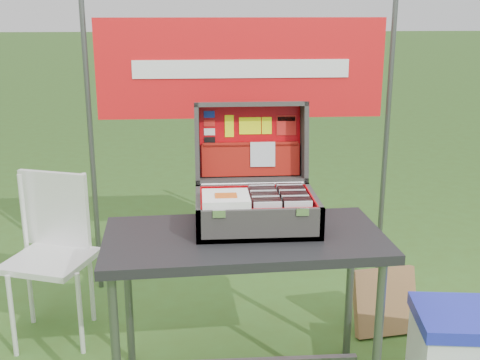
{
  "coord_description": "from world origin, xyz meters",
  "views": [
    {
      "loc": [
        -0.25,
        -2.27,
        1.63
      ],
      "look_at": [
        -0.08,
        0.1,
        0.94
      ],
      "focal_mm": 45.0,
      "sensor_mm": 36.0,
      "label": 1
    }
  ],
  "objects": [
    {
      "name": "cd_left_3",
      "position": [
        0.03,
        0.06,
        0.81
      ],
      "size": [
        0.11,
        0.01,
        0.13
      ],
      "primitive_type": "cube",
      "color": "black",
      "rests_on": "suitcase_liner_floor"
    },
    {
      "name": "suitcase_latch_left",
      "position": [
        -0.17,
        -0.05,
        0.85
      ],
      "size": [
        0.05,
        0.01,
        0.03
      ],
      "primitive_type": "cube",
      "color": "silver",
      "rests_on": "suitcase_base_wall_front"
    },
    {
      "name": "lid_card_neon_tall",
      "position": [
        -0.1,
        0.47,
        1.1
      ],
      "size": [
        0.04,
        0.02,
        0.1
      ],
      "primitive_type": "cube",
      "rotation": [
        -1.71,
        0.0,
        0.0
      ],
      "color": "#E2F10C",
      "rests_on": "suitcase_lid_liner"
    },
    {
      "name": "banner_text",
      "position": [
        0.0,
        1.08,
        1.3
      ],
      "size": [
        1.2,
        0.0,
        0.1
      ],
      "primitive_type": "cube",
      "color": "white",
      "rests_on": "banner"
    },
    {
      "name": "cd_right_8",
      "position": [
        0.15,
        0.16,
        0.81
      ],
      "size": [
        0.11,
        0.01,
        0.13
      ],
      "primitive_type": "cube",
      "color": "silver",
      "rests_on": "suitcase_liner_floor"
    },
    {
      "name": "cd_left_5",
      "position": [
        0.03,
        0.1,
        0.81
      ],
      "size": [
        0.11,
        0.01,
        0.13
      ],
      "primitive_type": "cube",
      "color": "black",
      "rests_on": "suitcase_liner_floor"
    },
    {
      "name": "cd_left_11",
      "position": [
        0.03,
        0.22,
        0.81
      ],
      "size": [
        0.11,
        0.01,
        0.13
      ],
      "primitive_type": "cube",
      "color": "black",
      "rests_on": "suitcase_liner_floor"
    },
    {
      "name": "suitcase_hinge",
      "position": [
        -0.01,
        0.32,
        0.86
      ],
      "size": [
        0.46,
        0.02,
        0.02
      ],
      "primitive_type": "cylinder",
      "rotation": [
        0.0,
        1.57,
        0.0
      ],
      "color": "silver",
      "rests_on": "suitcase_base_wall_back"
    },
    {
      "name": "suitcase_lid_liner",
      "position": [
        -0.01,
        0.46,
        1.03
      ],
      "size": [
        0.47,
        0.05,
        0.32
      ],
      "primitive_type": "cube",
      "rotation": [
        -1.71,
        0.0,
        0.0
      ],
      "color": "red",
      "rests_on": "suitcase_lid_back"
    },
    {
      "name": "suitcase_base_wall_front",
      "position": [
        -0.01,
        -0.04,
        0.79
      ],
      "size": [
        0.51,
        0.02,
        0.14
      ],
      "primitive_type": "cube",
      "color": "#4E4B47",
      "rests_on": "table_top"
    },
    {
      "name": "chair",
      "position": [
        -0.99,
        0.53,
        0.41
      ],
      "size": [
        0.49,
        0.52,
        0.83
      ],
      "primitive_type": null,
      "rotation": [
        0.0,
        0.0,
        -0.34
      ],
      "color": "silver",
      "rests_on": "ground"
    },
    {
      "name": "cardboard_box",
      "position": [
        0.7,
        0.47,
        0.17
      ],
      "size": [
        0.34,
        0.19,
        0.34
      ],
      "primitive_type": "cube",
      "rotation": [
        -0.29,
        0.0,
        0.14
      ],
      "color": "#9C6643",
      "rests_on": "ground"
    },
    {
      "name": "suitcase_liner_wall_right",
      "position": [
        0.23,
        0.14,
        0.8
      ],
      "size": [
        0.01,
        0.33,
        0.12
      ],
      "primitive_type": "cube",
      "color": "red",
      "rests_on": "suitcase_base_bottom"
    },
    {
      "name": "lid_card_neon_small",
      "position": [
        0.07,
        0.47,
        1.1
      ],
      "size": [
        0.05,
        0.01,
        0.08
      ],
      "primitive_type": "cube",
      "rotation": [
        -1.71,
        0.0,
        0.0
      ],
      "color": "#E2F10C",
      "rests_on": "suitcase_lid_liner"
    },
    {
      "name": "lid_sticker_band",
      "position": [
        0.16,
        0.47,
        1.1
      ],
      "size": [
        0.09,
        0.02,
        0.09
      ],
      "primitive_type": "cube",
      "rotation": [
        -1.71,
        0.0,
        0.0
      ],
      "color": "red",
      "rests_on": "suitcase_lid_liner"
    },
    {
      "name": "lid_card_neon_main",
      "position": [
        -0.01,
        0.47,
        1.1
      ],
      "size": [
        0.1,
        0.01,
        0.08
      ],
      "primitive_type": "cube",
      "rotation": [
        -1.71,
        0.0,
        0.0
      ],
      "color": "#E2F10C",
      "rests_on": "suitcase_lid_liner"
    },
    {
      "name": "cd_right_7",
      "position": [
        0.15,
        0.14,
        0.81
      ],
      "size": [
        0.11,
        0.01,
        0.13
      ],
      "primitive_type": "cube",
      "color": "black",
      "rests_on": "suitcase_liner_floor"
    },
    {
      "name": "cd_right_10",
      "position": [
        0.15,
        0.2,
        0.81
      ],
      "size": [
        0.11,
        0.01,
        0.13
      ],
      "primitive_type": "cube",
      "color": "black",
      "rests_on": "suitcase_liner_floor"
    },
    {
      "name": "chair_leg_bl",
      "position": [
        -1.15,
        0.69,
        0.21
      ],
      "size": [
        0.02,
        0.02,
        0.42
      ],
      "primitive_type": "cylinder",
      "color": "silver",
      "rests_on": "ground"
    },
    {
      "name": "chair_leg_br",
      "position": [
        -0.83,
        0.69,
        0.21
      ],
      "size": [
        0.02,
        0.02,
        0.42
      ],
      "primitive_type": "cylinder",
      "color": "silver",
      "rests_on": "ground"
    },
    {
      "name": "banner_post_right",
      "position": [
        0.85,
        1.1,
        0.85
      ],
      "size": [
        0.03,
        0.03,
        1.7
      ],
      "primitive_type": "cylinder",
      "color": "#59595B",
      "rests_on": "ground"
    },
    {
      "name": "cd_right_4",
      "position": [
        0.15,
        0.08,
        0.81
      ],
      "size": [
        0.11,
        0.01,
        0.13
      ],
      "primitive_type": "cube",
      "color": "silver",
      "rests_on": "suitcase_liner_floor"
    },
    {
      "name": "cd_left_6",
      "position": [
        0.03,
        0.12,
        0.81
      ],
      "size": [
        0.11,
        0.01,
        0.13
      ],
      "primitive_type": "cube",
      "color": "black",
      "rests_on": "suitcase_liner_floor"
    },
    {
      "name": "songbook_graphic",
      "position": [
        -0.14,
        0.06,
        0.89
      ],
      "size": [
        0.09,
        0.07,
        0.0
      ],
      "primitive_type": "cube",
      "color": "#D85919",
      "rests_on": "songbook_5"
    },
    {
      "name": "cd_right_11",
      "position": [
        0.15,
        0.22,
        0.81
      ],
      "size": [
        0.11,
        0.01,
        0.13
      ],
      "primitive_type": "cube",
      "color": "black",
      "rests_on": "suitcase_liner_floor"
    },
    {
      "name": "suitcase_liner_wall_left",
      "position": [
        -0.24,
        0.14,
        0.8
      ],
      "size": [
        0.01,
        0.33,
        0.12
      ],
      "primitive_type": "cube",
      "color": "red",
      "rests_on": "suitcase_base_bottom"
    },
    {
      "name": "cooler_lid",
      "position": [
        0.88,
        -0.1,
        0.38
      ],
      "size": [
        0.51,
        0.41,
        0.06
      ],
      "primitive_type": "cube",
      "rotation": [
        0.0,
        0.0,
        -0.13
      ],
      "color": "#1F28B0",
      "rests_on": "cooler_body"
    },
    {
      "name": "suitcase_base_wall_left",
      "position": [
        -0.25,
        0.14,
        0.79
      ],
      "size": [
        0.02,
        0.37,
        0.14
      ],
      "primitive_type": "cube",
      "color": "#4E4B47",
      "rests_on": "table_top"
    },
    {
      "name": "cd_left_10",
      "position": [
        0.03,
        0.2,
        0.81
      ],
      "size": [
        0.11,
        0.01,
        0.13
      ],
      "primitive_type": "cube",
      "color": "black",
      "rests_on": "suitcase_liner_floor"
    },
    {
      "name": "songbook_2",
      "position": [
        -0.14,
        0.07,
        0.87
      ],
      "size": [
        0.19,
        0.19,
        0.0
      ],
      "primitive_type": "cube",
      "color": "white",
      "rests_on": "suitcase_base_wall_front"
    },
    {
      "name": "cd_left_13",
      "position": [
        0.03,
        0.26,
        0.81
      ],
      "size": [
        0.11,
        0.01,
        0.13
      ],
      "primitive_type": "cube",
      "color": "black",
      "rests_on": "suitcase_liner_floor"
    },
    {
      "name": "songbook_4",
      "position": [
        -0.14,
        0.07,
        0.88
      ],
      "size": [
        0.19,
        0.19,
        0.0
      ],
      "primitive_type": "cube",
      "color": "white",
      "rests_on": "suitcase_base_wall_front"
    },
    {
      "name": "suitcase_liner_wall_back",
      "position": [
        -0.01,
        0.3,
        0.8
      ],
      "size": [
        0.47,
        0.01,
        0.12
      ],
      "primitive_type": "cube",
      "color": "red",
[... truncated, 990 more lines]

